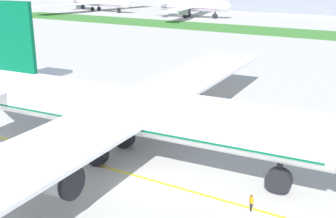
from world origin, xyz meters
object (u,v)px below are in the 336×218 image
at_px(ground_crew_marshaller_front, 47,147).
at_px(airliner_foreground, 129,111).
at_px(parked_airliner_far_centre, 191,6).
at_px(ground_crew_wingwalker_port, 251,201).
at_px(parked_airliner_far_left, 98,2).

bearing_deg(ground_crew_marshaller_front, airliner_foreground, 22.54).
relative_size(airliner_foreground, ground_crew_marshaller_front, 53.11).
bearing_deg(airliner_foreground, ground_crew_marshaller_front, -157.46).
xyz_separation_m(ground_crew_marshaller_front, parked_airliner_far_centre, (-60.96, 150.93, 4.58)).
bearing_deg(ground_crew_wingwalker_port, ground_crew_marshaller_front, -179.08).
height_order(airliner_foreground, ground_crew_wingwalker_port, airliner_foreground).
height_order(ground_crew_wingwalker_port, parked_airliner_far_left, parked_airliner_far_left).
bearing_deg(parked_airliner_far_left, ground_crew_wingwalker_port, -46.62).
bearing_deg(ground_crew_marshaller_front, ground_crew_wingwalker_port, 0.92).
height_order(ground_crew_wingwalker_port, parked_airliner_far_centre, parked_airliner_far_centre).
distance_m(airliner_foreground, ground_crew_marshaller_front, 11.43).
xyz_separation_m(airliner_foreground, parked_airliner_far_left, (-130.81, 151.99, -1.07)).
height_order(ground_crew_wingwalker_port, ground_crew_marshaller_front, ground_crew_wingwalker_port).
xyz_separation_m(parked_airliner_far_left, parked_airliner_far_centre, (60.37, -5.00, 0.61)).
relative_size(ground_crew_wingwalker_port, parked_airliner_far_left, 0.02).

